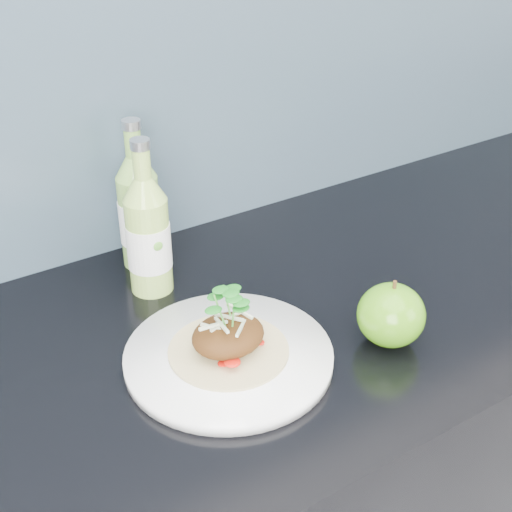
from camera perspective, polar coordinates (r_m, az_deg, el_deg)
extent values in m
cube|color=slate|center=(1.07, -10.12, 18.10)|extent=(4.00, 0.02, 0.70)
cylinder|color=white|center=(0.91, -2.20, -8.04)|extent=(0.30, 0.30, 0.02)
cylinder|color=tan|center=(0.90, -2.21, -7.55)|extent=(0.15, 0.15, 0.00)
ellipsoid|color=#4F2C0E|center=(0.89, -2.24, -6.38)|extent=(0.09, 0.08, 0.04)
ellipsoid|color=#397E0D|center=(0.94, 10.75, -4.66)|extent=(0.11, 0.11, 0.08)
cylinder|color=#472D14|center=(0.91, 11.02, -2.37)|extent=(0.01, 0.00, 0.01)
cylinder|color=#99C351|center=(1.02, -8.56, 0.85)|extent=(0.07, 0.07, 0.14)
cone|color=#99C351|center=(0.98, -8.96, 5.33)|extent=(0.06, 0.06, 0.03)
cylinder|color=#99C351|center=(0.97, -9.14, 7.32)|extent=(0.02, 0.02, 0.04)
cylinder|color=silver|center=(0.96, -9.27, 8.83)|extent=(0.03, 0.03, 0.01)
cylinder|color=white|center=(1.02, -8.56, 0.87)|extent=(0.07, 0.07, 0.07)
ellipsoid|color=#59A533|center=(0.99, -7.83, 0.77)|extent=(0.01, 0.00, 0.01)
cylinder|color=#7AAE48|center=(1.09, -9.24, 2.78)|extent=(0.08, 0.08, 0.14)
cone|color=#7AAE48|center=(1.05, -9.64, 7.04)|extent=(0.06, 0.06, 0.03)
cylinder|color=#7AAE48|center=(1.04, -9.82, 8.92)|extent=(0.02, 0.02, 0.04)
cylinder|color=silver|center=(1.03, -9.96, 10.35)|extent=(0.03, 0.03, 0.01)
cylinder|color=white|center=(1.09, -9.24, 2.80)|extent=(0.08, 0.08, 0.07)
ellipsoid|color=#59A533|center=(1.06, -8.58, 2.77)|extent=(0.01, 0.00, 0.01)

